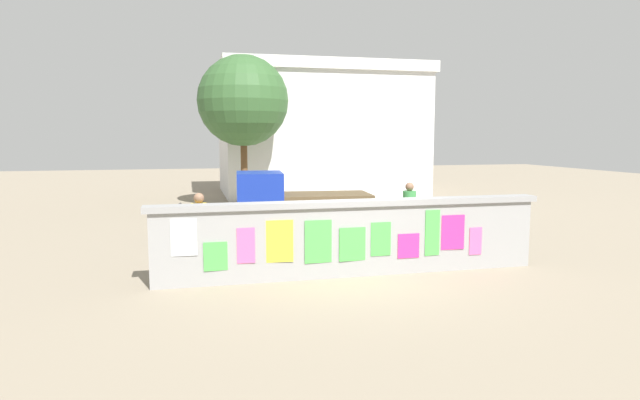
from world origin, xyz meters
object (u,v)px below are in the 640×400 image
object	(u,v)px
bicycle_far	(196,222)
tree_roadside	(243,101)
auto_rickshaw_truck	(296,207)
person_walking	(409,207)
bicycle_near	(265,249)
motorcycle	(412,216)
person_bystander	(200,223)

from	to	relation	value
bicycle_far	tree_roadside	world-z (taller)	tree_roadside
auto_rickshaw_truck	person_walking	distance (m)	3.03
auto_rickshaw_truck	bicycle_near	distance (m)	3.08
auto_rickshaw_truck	tree_roadside	bearing A→B (deg)	95.03
motorcycle	person_bystander	size ratio (longest dim) A/B	1.16
motorcycle	tree_roadside	world-z (taller)	tree_roadside
bicycle_near	bicycle_far	size ratio (longest dim) A/B	1.01
motorcycle	bicycle_near	xyz separation A→B (m)	(-4.82, -3.18, -0.10)
motorcycle	tree_roadside	bearing A→B (deg)	121.20
person_walking	motorcycle	bearing A→B (deg)	64.24
person_bystander	person_walking	bearing A→B (deg)	14.16
auto_rickshaw_truck	person_bystander	bearing A→B (deg)	-134.25
bicycle_near	person_walking	bearing A→B (deg)	19.53
auto_rickshaw_truck	person_walking	world-z (taller)	auto_rickshaw_truck
bicycle_near	person_bystander	world-z (taller)	person_bystander
person_bystander	tree_roadside	size ratio (longest dim) A/B	0.27
motorcycle	person_bystander	world-z (taller)	person_bystander
bicycle_near	person_bystander	xyz separation A→B (m)	(-1.38, 0.06, 0.62)
bicycle_near	bicycle_far	distance (m)	4.40
bicycle_far	person_bystander	world-z (taller)	person_bystander
bicycle_near	tree_roadside	world-z (taller)	tree_roadside
auto_rickshaw_truck	person_bystander	world-z (taller)	auto_rickshaw_truck
motorcycle	person_walking	world-z (taller)	person_walking
bicycle_near	tree_roadside	distance (m)	10.87
motorcycle	person_walking	xyz separation A→B (m)	(-0.86, -1.78, 0.52)
person_walking	person_bystander	world-z (taller)	same
bicycle_near	tree_roadside	xyz separation A→B (m)	(0.60, 10.16, 3.82)
person_walking	person_bystander	xyz separation A→B (m)	(-5.35, -1.35, 0.00)
motorcycle	bicycle_near	size ratio (longest dim) A/B	1.11
person_walking	person_bystander	bearing A→B (deg)	-165.84
auto_rickshaw_truck	person_walking	bearing A→B (deg)	-26.46
bicycle_near	tree_roadside	size ratio (longest dim) A/B	0.28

